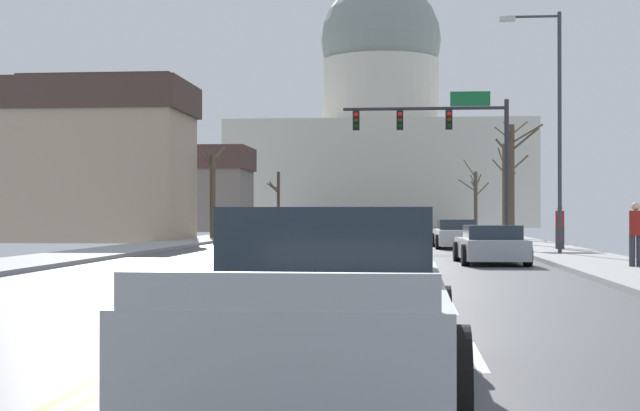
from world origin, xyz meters
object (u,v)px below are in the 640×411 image
sedan_near_02 (491,246)px  pickup_truck_near_05 (325,307)px  sedan_oncoming_00 (261,230)px  sedan_near_01 (375,240)px  sedan_near_03 (357,255)px  sedan_near_04 (359,277)px  signal_gantry (448,134)px  sedan_oncoming_01 (336,228)px  pedestrian_01 (636,231)px  street_lamp_right (552,112)px  sedan_near_00 (456,235)px  pedestrian_00 (560,225)px

sedan_near_02 → pickup_truck_near_05: (-3.34, -20.85, 0.17)m
sedan_oncoming_00 → pickup_truck_near_05: bearing=-80.5°
sedan_near_01 → sedan_near_02: 7.29m
sedan_near_03 → sedan_near_04: size_ratio=0.97×
sedan_near_01 → signal_gantry: bearing=72.1°
sedan_oncoming_00 → sedan_near_04: bearing=-78.9°
sedan_oncoming_01 → pedestrian_01: 38.85m
street_lamp_right → sedan_oncoming_00: (-13.18, 18.06, -4.53)m
pedestrian_01 → sedan_near_03: bearing=-154.9°
pickup_truck_near_05 → pedestrian_01: (6.78, 17.18, 0.36)m
sedan_near_01 → sedan_near_02: (3.73, -6.26, 0.01)m
sedan_near_00 → sedan_oncoming_01: sedan_near_00 is taller
sedan_near_04 → pedestrian_01: size_ratio=2.64×
street_lamp_right → pedestrian_01: (0.88, -8.29, -4.05)m
sedan_near_04 → pedestrian_01: 12.61m
pickup_truck_near_05 → sedan_oncoming_01: bearing=94.0°
sedan_near_02 → sedan_oncoming_00: size_ratio=0.96×
street_lamp_right → pedestrian_01: bearing=-84.0°
sedan_near_02 → pickup_truck_near_05: bearing=-99.1°
sedan_oncoming_01 → pedestrian_01: bearing=-74.1°
sedan_near_00 → sedan_near_02: (0.37, -12.74, -0.04)m
street_lamp_right → sedan_near_04: street_lamp_right is taller
sedan_near_02 → pedestrian_00: size_ratio=2.56×
sedan_near_04 → pickup_truck_near_05: (0.02, -6.58, 0.18)m
signal_gantry → sedan_oncoming_01: 19.35m
street_lamp_right → sedan_oncoming_01: 31.00m
sedan_oncoming_00 → sedan_near_02: bearing=-64.9°
signal_gantry → pedestrian_00: bearing=-62.2°
sedan_near_01 → pedestrian_01: size_ratio=2.65×
signal_gantry → sedan_near_01: signal_gantry is taller
sedan_near_01 → pedestrian_00: (7.20, 2.34, 0.55)m
pickup_truck_near_05 → sedan_oncoming_01: 54.69m
sedan_near_04 → pickup_truck_near_05: 6.58m
sedan_oncoming_00 → pedestrian_00: bearing=-45.0°
sedan_near_00 → street_lamp_right: bearing=-70.1°
sedan_oncoming_01 → sedan_near_02: bearing=-77.9°
sedan_near_01 → sedan_near_04: size_ratio=1.01×
sedan_near_00 → sedan_near_01: 7.30m
signal_gantry → sedan_oncoming_00: bearing=147.2°
sedan_oncoming_00 → pedestrian_00: pedestrian_00 is taller
sedan_near_00 → pedestrian_01: 16.85m
sedan_near_00 → pedestrian_00: 5.67m
sedan_near_03 → sedan_oncoming_01: 40.88m
pickup_truck_near_05 → sedan_near_04: bearing=90.1°
signal_gantry → street_lamp_right: (3.10, -11.56, -0.24)m
sedan_near_00 → pickup_truck_near_05: (-2.96, -33.59, 0.13)m
signal_gantry → sedan_near_02: size_ratio=1.79×
street_lamp_right → pedestrian_01: 9.27m
sedan_near_02 → signal_gantry: bearing=91.9°
signal_gantry → sedan_near_04: signal_gantry is taller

